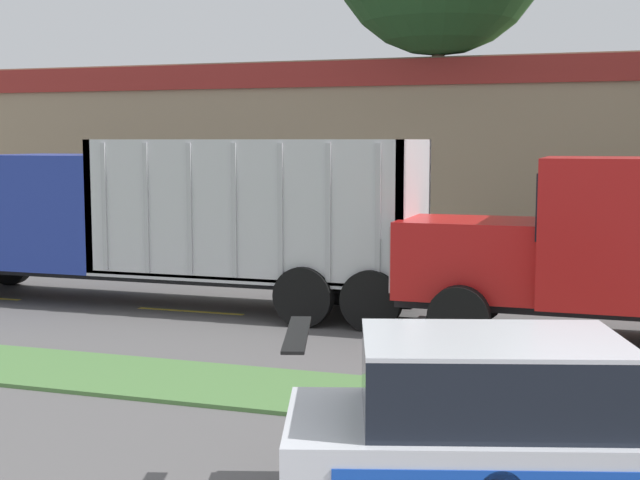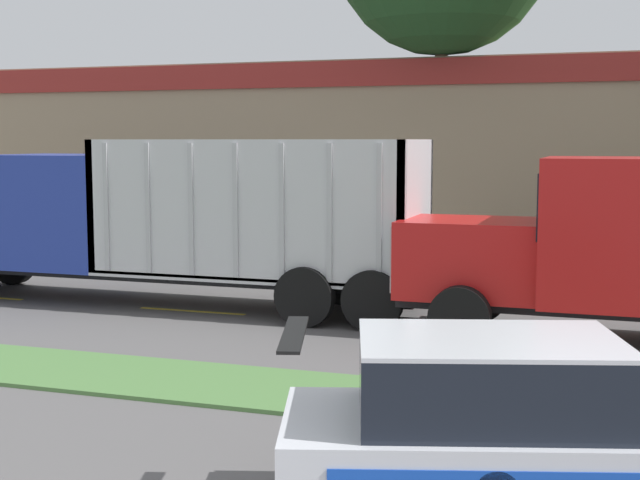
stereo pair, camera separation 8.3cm
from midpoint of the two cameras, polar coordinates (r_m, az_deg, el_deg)
name	(u,v)px [view 1 (the left image)]	position (r m, az deg, el deg)	size (l,w,h in m)	color
grass_verge	(338,395)	(12.50, 0.97, -9.92)	(120.00, 2.04, 0.06)	#517F42
centre_line_3	(190,311)	(18.78, -8.42, -4.52)	(2.40, 0.14, 0.01)	yellow
centre_line_4	(448,328)	(17.10, 8.07, -5.60)	(2.40, 0.14, 0.01)	yellow
dump_truck_lead	(113,225)	(20.02, -13.20, 0.97)	(11.52, 2.77, 3.56)	black
rally_car	(510,430)	(8.57, 11.79, -11.82)	(4.66, 3.02, 1.79)	silver
store_building_backdrop	(438,154)	(33.75, 7.49, 5.50)	(31.72, 12.10, 6.08)	#9E896B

